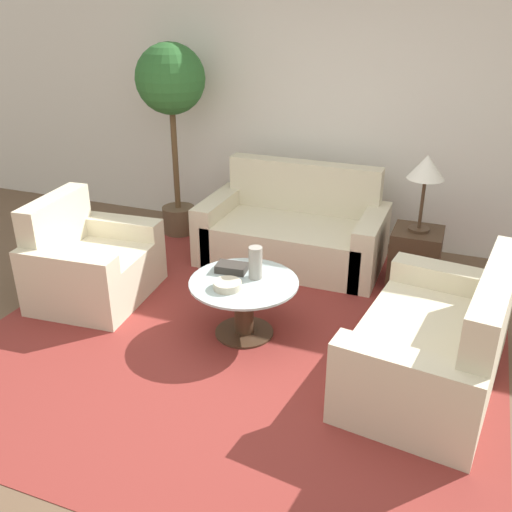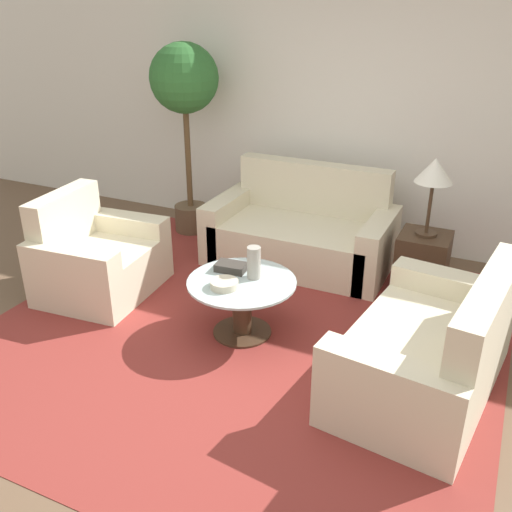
# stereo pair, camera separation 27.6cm
# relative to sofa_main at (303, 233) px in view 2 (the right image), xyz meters

# --- Properties ---
(ground_plane) EXTENTS (14.00, 14.00, 0.00)m
(ground_plane) POSITION_rel_sofa_main_xyz_m (0.16, -2.03, -0.28)
(ground_plane) COLOR brown
(wall_back) EXTENTS (10.00, 0.06, 2.60)m
(wall_back) POSITION_rel_sofa_main_xyz_m (0.16, 0.72, 1.02)
(wall_back) COLOR white
(wall_back) RESTS_ON ground_plane
(rug) EXTENTS (3.80, 3.70, 0.01)m
(rug) POSITION_rel_sofa_main_xyz_m (0.06, -1.44, -0.28)
(rug) COLOR maroon
(rug) RESTS_ON ground_plane
(sofa_main) EXTENTS (1.71, 0.91, 0.90)m
(sofa_main) POSITION_rel_sofa_main_xyz_m (0.00, 0.00, 0.00)
(sofa_main) COLOR beige
(sofa_main) RESTS_ON ground_plane
(armchair) EXTENTS (0.91, 1.05, 0.87)m
(armchair) POSITION_rel_sofa_main_xyz_m (-1.41, -1.34, -0.00)
(armchair) COLOR beige
(armchair) RESTS_ON ground_plane
(loveseat) EXTENTS (1.04, 1.55, 0.89)m
(loveseat) POSITION_rel_sofa_main_xyz_m (1.49, -1.55, -0.00)
(loveseat) COLOR beige
(loveseat) RESTS_ON ground_plane
(coffee_table) EXTENTS (0.82, 0.82, 0.45)m
(coffee_table) POSITION_rel_sofa_main_xyz_m (0.06, -1.44, 0.01)
(coffee_table) COLOR #422D1E
(coffee_table) RESTS_ON ground_plane
(side_table) EXTENTS (0.42, 0.42, 0.53)m
(side_table) POSITION_rel_sofa_main_xyz_m (1.16, -0.15, -0.02)
(side_table) COLOR #422D1E
(side_table) RESTS_ON ground_plane
(table_lamp) EXTENTS (0.31, 0.31, 0.66)m
(table_lamp) POSITION_rel_sofa_main_xyz_m (1.16, -0.15, 0.78)
(table_lamp) COLOR #422D1E
(table_lamp) RESTS_ON side_table
(potted_plant) EXTENTS (0.69, 0.69, 1.97)m
(potted_plant) POSITION_rel_sofa_main_xyz_m (-1.37, 0.19, 1.19)
(potted_plant) COLOR brown
(potted_plant) RESTS_ON ground_plane
(vase) EXTENTS (0.10, 0.10, 0.25)m
(vase) POSITION_rel_sofa_main_xyz_m (0.12, -1.35, 0.29)
(vase) COLOR #9E998E
(vase) RESTS_ON coffee_table
(bowl) EXTENTS (0.21, 0.21, 0.05)m
(bowl) POSITION_rel_sofa_main_xyz_m (-0.01, -1.58, 0.20)
(bowl) COLOR beige
(bowl) RESTS_ON coffee_table
(book_stack) EXTENTS (0.24, 0.17, 0.06)m
(book_stack) POSITION_rel_sofa_main_xyz_m (-0.09, -1.32, 0.20)
(book_stack) COLOR #38332D
(book_stack) RESTS_ON coffee_table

